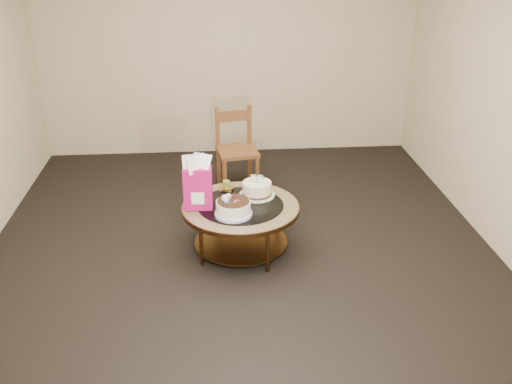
{
  "coord_description": "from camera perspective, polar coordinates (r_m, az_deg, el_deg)",
  "views": [
    {
      "loc": [
        -0.22,
        -4.37,
        2.64
      ],
      "look_at": [
        0.13,
        0.02,
        0.57
      ],
      "focal_mm": 40.0,
      "sensor_mm": 36.0,
      "label": 1
    }
  ],
  "objects": [
    {
      "name": "cream_cake",
      "position": [
        5.02,
        0.1,
        0.28
      ],
      "size": [
        0.32,
        0.32,
        0.2
      ],
      "rotation": [
        0.0,
        0.0,
        -0.24
      ],
      "color": "white",
      "rests_on": "coffee_table"
    },
    {
      "name": "ground",
      "position": [
        5.11,
        -1.49,
        -5.89
      ],
      "size": [
        5.0,
        5.0,
        0.0
      ],
      "primitive_type": "plane",
      "color": "black",
      "rests_on": "ground"
    },
    {
      "name": "decorated_cake",
      "position": [
        4.69,
        -2.3,
        -1.67
      ],
      "size": [
        0.31,
        0.31,
        0.18
      ],
      "rotation": [
        0.0,
        0.0,
        0.36
      ],
      "color": "#BAA1E3",
      "rests_on": "coffee_table"
    },
    {
      "name": "coffee_table",
      "position": [
        4.92,
        -1.54,
        -2.12
      ],
      "size": [
        1.02,
        1.02,
        0.46
      ],
      "color": "#503317",
      "rests_on": "ground"
    },
    {
      "name": "pillar_candle",
      "position": [
        5.16,
        -2.97,
        0.56
      ],
      "size": [
        0.14,
        0.14,
        0.1
      ],
      "rotation": [
        0.0,
        0.0,
        -0.33
      ],
      "color": "#D3C557",
      "rests_on": "coffee_table"
    },
    {
      "name": "gift_bag",
      "position": [
        4.76,
        -5.85,
        0.95
      ],
      "size": [
        0.24,
        0.18,
        0.47
      ],
      "rotation": [
        0.0,
        0.0,
        -0.06
      ],
      "color": "#C1126E",
      "rests_on": "coffee_table"
    },
    {
      "name": "room_walls",
      "position": [
        4.51,
        -1.71,
        11.13
      ],
      "size": [
        4.52,
        5.02,
        2.61
      ],
      "color": "beige",
      "rests_on": "ground"
    },
    {
      "name": "dining_chair",
      "position": [
        6.13,
        -1.96,
        4.29
      ],
      "size": [
        0.47,
        0.47,
        0.89
      ],
      "rotation": [
        0.0,
        0.0,
        0.16
      ],
      "color": "brown",
      "rests_on": "ground"
    }
  ]
}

